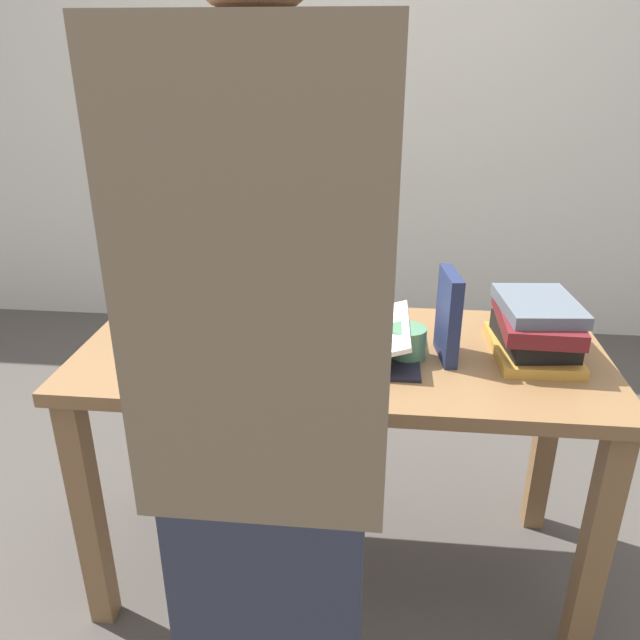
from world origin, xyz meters
TOP-DOWN VIEW (x-y plane):
  - ground_plane at (0.00, 0.00)m, footprint 12.00×12.00m
  - wall_back at (0.00, 1.83)m, footprint 8.00×0.06m
  - reading_desk at (0.00, 0.00)m, footprint 1.34×0.60m
  - open_book at (-0.09, -0.01)m, footprint 0.57×0.32m
  - book_stack_tall at (0.48, 0.02)m, footprint 0.20×0.29m
  - book_standing_upright at (0.26, -0.02)m, footprint 0.05×0.14m
  - reading_lamp at (-0.46, 0.19)m, footprint 0.13×0.13m
  - coffee_mug at (0.17, -0.03)m, footprint 0.09×0.12m
  - pencil at (-0.04, -0.22)m, footprint 0.06×0.15m
  - person_reader at (-0.07, -0.63)m, footprint 0.36×0.22m

SIDE VIEW (x-z plane):
  - ground_plane at x=0.00m, z-range 0.00..0.00m
  - reading_desk at x=0.00m, z-range 0.25..0.97m
  - pencil at x=-0.04m, z-range 0.72..0.73m
  - open_book at x=-0.09m, z-range 0.71..0.79m
  - coffee_mug at x=0.17m, z-range 0.72..0.80m
  - book_stack_tall at x=0.48m, z-range 0.72..0.87m
  - person_reader at x=-0.07m, z-range 0.00..1.66m
  - book_standing_upright at x=0.26m, z-range 0.72..0.95m
  - reading_lamp at x=-0.46m, z-range 0.83..1.28m
  - wall_back at x=0.00m, z-range 0.00..2.60m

